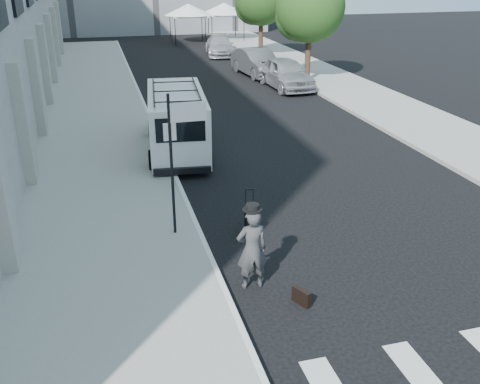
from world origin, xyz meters
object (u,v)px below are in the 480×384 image
suitcase (251,221)px  cargo_van (177,121)px  parked_car_a (286,73)px  businessman (252,249)px  briefcase (302,297)px  parked_car_b (257,62)px  parked_car_c (220,46)px

suitcase → cargo_van: bearing=97.0°
suitcase → parked_car_a: parked_car_a is taller
businessman → briefcase: size_ratio=4.10×
parked_car_b → parked_car_a: bearing=-88.7°
briefcase → parked_car_b: 23.74m
businessman → parked_car_c: 30.97m
businessman → suitcase: businessman is taller
businessman → parked_car_b: bearing=-106.1°
businessman → parked_car_c: bearing=-100.9°
parked_car_c → briefcase: bearing=-92.4°
briefcase → parked_car_b: parked_car_b is taller
cargo_van → parked_car_c: (6.48, 21.06, -0.47)m
briefcase → parked_car_b: size_ratio=0.09×
briefcase → parked_car_a: bearing=45.5°
suitcase → parked_car_a: (6.59, 15.90, 0.52)m
suitcase → parked_car_a: size_ratio=0.23×
briefcase → parked_car_c: parked_car_c is taller
parked_car_a → suitcase: bearing=-114.9°
businessman → cargo_van: cargo_van is taller
suitcase → cargo_van: (-0.80, 6.82, 0.85)m
suitcase → briefcase: bearing=-87.8°
briefcase → suitcase: (-0.10, 3.29, 0.13)m
parked_car_a → briefcase: bearing=-111.0°
briefcase → cargo_van: (-0.90, 10.11, 0.98)m
businessman → parked_car_a: businessman is taller
briefcase → parked_car_a: (6.49, 19.19, 0.65)m
parked_car_c → businessman: bearing=-94.2°
cargo_van → parked_car_a: 11.71m
cargo_van → parked_car_a: cargo_van is taller
parked_car_b → parked_car_c: bearing=86.8°
businessman → parked_car_a: (7.28, 18.32, -0.08)m
suitcase → parked_car_c: parked_car_c is taller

